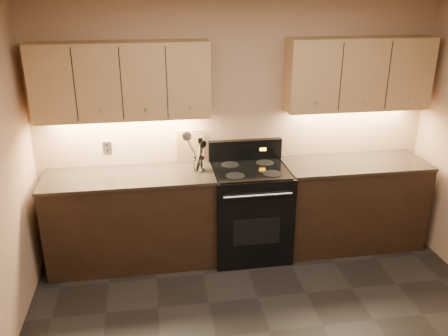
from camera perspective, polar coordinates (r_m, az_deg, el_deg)
The scene contains 14 objects.
wall_back at distance 4.82m, azimuth 1.57°, elevation 5.31°, with size 4.00×0.04×2.60m, color tan.
counter_left at distance 4.77m, azimuth -11.02°, elevation -6.04°, with size 1.62×0.62×0.93m.
counter_right at distance 5.18m, azimuth 15.07°, elevation -4.12°, with size 1.46×0.62×0.93m.
stove at distance 4.84m, azimuth 3.10°, elevation -5.09°, with size 0.76×0.68×1.14m.
upper_cab_left at distance 4.48m, azimuth -12.18°, elevation 10.21°, with size 1.60×0.30×0.70m, color tan.
upper_cab_right at distance 4.92m, azimuth 15.87°, elevation 10.84°, with size 1.44×0.30×0.70m, color tan.
outlet_plate at distance 4.81m, azimuth -13.87°, elevation 2.40°, with size 0.09×0.01×0.12m, color #B2B5BA.
utensil_crock at distance 4.60m, azimuth -3.00°, elevation 0.45°, with size 0.11×0.11×0.13m.
cutting_board at distance 4.78m, azimuth -4.05°, elevation 2.68°, with size 0.28×0.02×0.35m, color tan.
wooden_spoon at distance 4.56m, azimuth -3.39°, elevation 1.64°, with size 0.06×0.06×0.30m, color tan, non-canonical shape.
black_spoon at distance 4.57m, azimuth -3.20°, elevation 1.87°, with size 0.06×0.06×0.33m, color black, non-canonical shape.
black_turner at distance 4.54m, azimuth -2.75°, elevation 1.74°, with size 0.08×0.08×0.32m, color black, non-canonical shape.
steel_spatula at distance 4.56m, azimuth -2.74°, elevation 2.25°, with size 0.08×0.08×0.39m, color silver, non-canonical shape.
steel_skimmer at distance 4.55m, azimuth -2.64°, elevation 2.14°, with size 0.09×0.09×0.38m, color silver, non-canonical shape.
Camera 1 is at (-0.86, -2.55, 2.63)m, focal length 38.00 mm.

